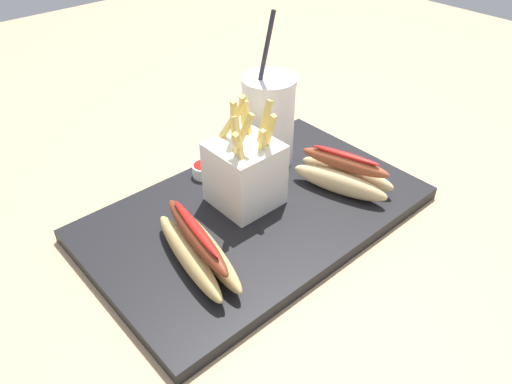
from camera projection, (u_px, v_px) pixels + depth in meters
The scene contains 7 objects.
ground_plane at pixel (256, 223), 0.74m from camera, with size 2.40×2.40×0.02m, color tan.
food_tray at pixel (256, 213), 0.73m from camera, with size 0.49×0.30×0.02m, color black.
soda_cup at pixel (268, 120), 0.79m from camera, with size 0.09×0.09×0.25m.
fries_basket at pixel (245, 172), 0.71m from camera, with size 0.09×0.09×0.16m.
hot_dog_1 at pixel (198, 248), 0.62m from camera, with size 0.08×0.18×0.06m.
hot_dog_2 at pixel (343, 174), 0.75m from camera, with size 0.10×0.16×0.06m.
ketchup_cup_1 at pixel (203, 170), 0.79m from camera, with size 0.04×0.04×0.02m.
Camera 1 is at (0.38, 0.42, 0.48)m, focal length 34.23 mm.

